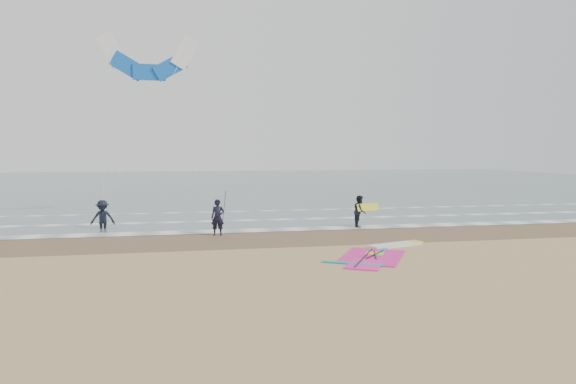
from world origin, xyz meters
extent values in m
plane|color=tan|center=(0.00, 0.00, 0.00)|extent=(120.00, 120.00, 0.00)
cube|color=#47605E|center=(0.00, 48.00, 0.01)|extent=(120.00, 80.00, 0.02)
cube|color=brown|center=(0.00, 6.00, 0.00)|extent=(120.00, 5.00, 0.01)
cube|color=white|center=(0.00, 8.20, 0.03)|extent=(120.00, 1.20, 0.02)
cube|color=white|center=(0.00, 12.00, 0.03)|extent=(120.00, 0.70, 0.02)
cube|color=white|center=(0.00, 16.50, 0.03)|extent=(120.00, 0.50, 0.01)
cube|color=white|center=(3.24, 2.91, 0.06)|extent=(2.49, 1.32, 0.12)
cube|color=yellow|center=(4.30, 3.25, 0.06)|extent=(0.59, 0.69, 0.13)
cube|color=#F31E8E|center=(1.49, 0.97, 0.02)|extent=(3.39, 3.75, 0.04)
cube|color=#F31E8E|center=(0.77, -0.29, 0.02)|extent=(1.88, 2.09, 0.04)
cube|color=#0C8C99|center=(2.46, 2.23, 0.02)|extent=(1.73, 2.79, 0.05)
cube|color=#0C8C99|center=(0.38, -0.09, 0.02)|extent=(2.03, 1.30, 0.05)
cube|color=yellow|center=(1.78, 1.46, 0.03)|extent=(0.88, 0.84, 0.05)
cylinder|color=black|center=(1.11, 0.78, 0.05)|extent=(1.79, 3.05, 0.06)
cylinder|color=black|center=(1.69, 1.17, 0.07)|extent=(1.19, 1.32, 0.04)
cylinder|color=black|center=(1.69, 1.17, 0.07)|extent=(0.57, 1.67, 0.04)
imported|color=black|center=(-3.97, 7.14, 0.87)|extent=(0.71, 0.55, 1.73)
imported|color=black|center=(3.54, 8.37, 0.84)|extent=(0.93, 1.01, 1.69)
imported|color=black|center=(-9.67, 10.21, 0.93)|extent=(1.21, 0.71, 1.86)
cylinder|color=black|center=(-3.67, 7.14, 1.27)|extent=(0.17, 0.86, 1.82)
cube|color=yellow|center=(3.94, 8.27, 1.07)|extent=(1.30, 0.51, 0.39)
cube|color=white|center=(-9.66, 14.98, 9.96)|extent=(1.79, 0.26, 2.13)
cube|color=blue|center=(-8.76, 14.98, 9.06)|extent=(2.13, 0.29, 1.79)
cube|color=blue|center=(-7.53, 14.98, 8.73)|extent=(1.91, 0.27, 0.96)
cube|color=blue|center=(-6.30, 14.98, 9.06)|extent=(2.13, 0.29, 1.79)
cube|color=white|center=(-5.40, 14.98, 9.96)|extent=(1.79, 0.26, 2.13)
cylinder|color=beige|center=(-9.66, 12.59, 5.61)|extent=(0.02, 4.79, 8.71)
cylinder|color=beige|center=(-7.53, 12.59, 5.61)|extent=(4.29, 4.79, 8.71)
camera|label=1|loc=(-5.27, -17.24, 4.00)|focal=32.00mm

